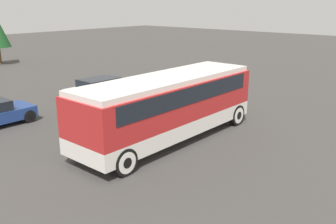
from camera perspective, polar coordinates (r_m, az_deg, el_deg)
The scene contains 4 objects.
ground_plane at distance 16.73m, azimuth -0.00°, elevation -4.26°, with size 120.00×120.00×0.00m, color #423F3D.
tour_bus at distance 16.27m, azimuth 0.22°, elevation 1.56°, with size 9.35×2.69×2.88m.
parked_car_near at distance 24.13m, azimuth -10.16°, elevation 3.62°, with size 4.60×1.91×1.31m.
parked_car_mid at distance 21.37m, azimuth -5.82°, elevation 2.25°, with size 4.03×1.94×1.40m.
Camera 1 is at (-11.81, -10.27, 5.92)m, focal length 40.00 mm.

